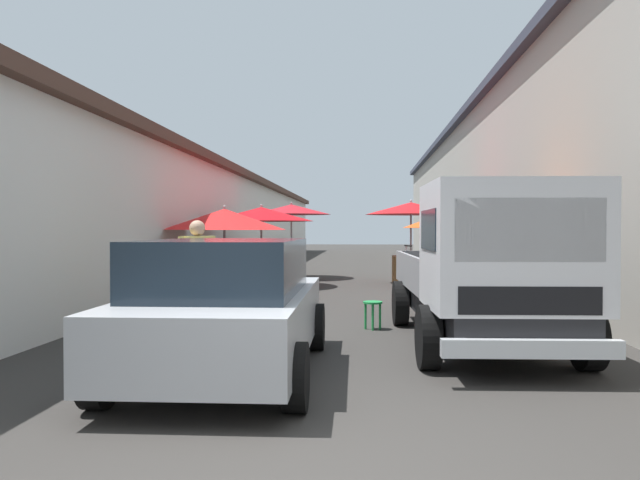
# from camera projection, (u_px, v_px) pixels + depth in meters

# --- Properties ---
(ground) EXTENTS (90.00, 90.00, 0.00)m
(ground) POSITION_uv_depth(u_px,v_px,m) (351.00, 284.00, 17.02)
(ground) COLOR #33302D
(building_left_whitewash) EXTENTS (49.80, 7.50, 3.66)m
(building_left_whitewash) POSITION_uv_depth(u_px,v_px,m) (126.00, 221.00, 19.78)
(building_left_whitewash) COLOR silver
(building_left_whitewash) RESTS_ON ground
(building_right_concrete) EXTENTS (49.80, 7.50, 5.75)m
(building_right_concrete) POSITION_uv_depth(u_px,v_px,m) (592.00, 187.00, 18.66)
(building_right_concrete) COLOR #A39E93
(building_right_concrete) RESTS_ON ground
(fruit_stall_near_left) EXTENTS (2.58, 2.58, 2.14)m
(fruit_stall_near_left) POSITION_uv_depth(u_px,v_px,m) (473.00, 226.00, 11.12)
(fruit_stall_near_left) COLOR #9E9EA3
(fruit_stall_near_left) RESTS_ON ground
(fruit_stall_far_left) EXTENTS (2.63, 2.63, 2.42)m
(fruit_stall_far_left) POSITION_uv_depth(u_px,v_px,m) (410.00, 220.00, 17.29)
(fruit_stall_far_left) COLOR #9E9EA3
(fruit_stall_far_left) RESTS_ON ground
(fruit_stall_far_right) EXTENTS (2.86, 2.86, 2.24)m
(fruit_stall_far_right) POSITION_uv_depth(u_px,v_px,m) (260.00, 221.00, 16.32)
(fruit_stall_far_right) COLOR #9E9EA3
(fruit_stall_far_right) RESTS_ON ground
(fruit_stall_mid_lane) EXTENTS (2.81, 2.81, 2.11)m
(fruit_stall_mid_lane) POSITION_uv_depth(u_px,v_px,m) (224.00, 225.00, 13.66)
(fruit_stall_mid_lane) COLOR #9E9EA3
(fruit_stall_mid_lane) RESTS_ON ground
(fruit_stall_near_right) EXTENTS (2.51, 2.51, 2.43)m
(fruit_stall_near_right) POSITION_uv_depth(u_px,v_px,m) (290.00, 219.00, 19.16)
(fruit_stall_near_right) COLOR #9E9EA3
(fruit_stall_near_right) RESTS_ON ground
(hatchback_car) EXTENTS (3.93, 1.97, 1.45)m
(hatchback_car) POSITION_uv_depth(u_px,v_px,m) (228.00, 306.00, 6.43)
(hatchback_car) COLOR #ADAFB5
(hatchback_car) RESTS_ON ground
(delivery_truck) EXTENTS (4.99, 2.12, 2.08)m
(delivery_truck) POSITION_uv_depth(u_px,v_px,m) (492.00, 272.00, 7.31)
(delivery_truck) COLOR black
(delivery_truck) RESTS_ON ground
(vendor_by_crates) EXTENTS (0.56, 0.44, 1.69)m
(vendor_by_crates) POSITION_uv_depth(u_px,v_px,m) (197.00, 269.00, 8.72)
(vendor_by_crates) COLOR #232328
(vendor_by_crates) RESTS_ON ground
(parked_scooter) EXTENTS (1.66, 0.59, 1.14)m
(parked_scooter) POSITION_uv_depth(u_px,v_px,m) (413.00, 272.00, 15.66)
(parked_scooter) COLOR black
(parked_scooter) RESTS_ON ground
(plastic_stool) EXTENTS (0.30, 0.30, 0.43)m
(plastic_stool) POSITION_uv_depth(u_px,v_px,m) (373.00, 308.00, 9.34)
(plastic_stool) COLOR #1E8C3F
(plastic_stool) RESTS_ON ground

